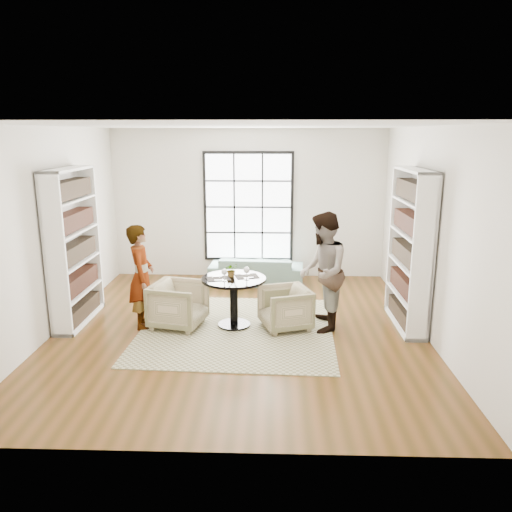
{
  "coord_description": "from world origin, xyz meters",
  "views": [
    {
      "loc": [
        0.49,
        -7.06,
        2.9
      ],
      "look_at": [
        0.24,
        0.4,
        1.06
      ],
      "focal_mm": 35.0,
      "sensor_mm": 36.0,
      "label": 1
    }
  ],
  "objects_px": {
    "wine_glass_right": "(247,270)",
    "wine_glass_left": "(224,272)",
    "armchair_right": "(285,308)",
    "person_left": "(141,277)",
    "pedestal_table": "(234,291)",
    "person_right": "(323,272)",
    "armchair_left": "(179,305)",
    "sofa": "(256,270)",
    "flower_centerpiece": "(232,270)"
  },
  "relations": [
    {
      "from": "armchair_right",
      "to": "person_right",
      "type": "xyz_separation_m",
      "value": [
        0.55,
        0.0,
        0.57
      ]
    },
    {
      "from": "wine_glass_left",
      "to": "wine_glass_right",
      "type": "bearing_deg",
      "value": 15.04
    },
    {
      "from": "sofa",
      "to": "person_right",
      "type": "bearing_deg",
      "value": 117.98
    },
    {
      "from": "armchair_left",
      "to": "person_right",
      "type": "xyz_separation_m",
      "value": [
        2.18,
        -0.02,
        0.54
      ]
    },
    {
      "from": "armchair_left",
      "to": "wine_glass_left",
      "type": "distance_m",
      "value": 0.93
    },
    {
      "from": "person_right",
      "to": "armchair_right",
      "type": "bearing_deg",
      "value": -85.17
    },
    {
      "from": "sofa",
      "to": "armchair_left",
      "type": "relative_size",
      "value": 2.38
    },
    {
      "from": "person_right",
      "to": "wine_glass_right",
      "type": "relative_size",
      "value": 9.14
    },
    {
      "from": "sofa",
      "to": "person_right",
      "type": "height_order",
      "value": "person_right"
    },
    {
      "from": "person_right",
      "to": "flower_centerpiece",
      "type": "height_order",
      "value": "person_right"
    },
    {
      "from": "wine_glass_left",
      "to": "flower_centerpiece",
      "type": "height_order",
      "value": "flower_centerpiece"
    },
    {
      "from": "flower_centerpiece",
      "to": "wine_glass_right",
      "type": "bearing_deg",
      "value": -32.02
    },
    {
      "from": "sofa",
      "to": "armchair_right",
      "type": "height_order",
      "value": "armchair_right"
    },
    {
      "from": "pedestal_table",
      "to": "armchair_left",
      "type": "distance_m",
      "value": 0.87
    },
    {
      "from": "armchair_left",
      "to": "armchair_right",
      "type": "bearing_deg",
      "value": -77.73
    },
    {
      "from": "armchair_left",
      "to": "sofa",
      "type": "bearing_deg",
      "value": -12.53
    },
    {
      "from": "flower_centerpiece",
      "to": "wine_glass_left",
      "type": "bearing_deg",
      "value": -110.64
    },
    {
      "from": "person_left",
      "to": "wine_glass_left",
      "type": "bearing_deg",
      "value": -105.39
    },
    {
      "from": "person_right",
      "to": "person_left",
      "type": "bearing_deg",
      "value": -85.61
    },
    {
      "from": "sofa",
      "to": "person_left",
      "type": "distance_m",
      "value": 2.92
    },
    {
      "from": "pedestal_table",
      "to": "sofa",
      "type": "xyz_separation_m",
      "value": [
        0.27,
        2.3,
        -0.29
      ]
    },
    {
      "from": "armchair_left",
      "to": "pedestal_table",
      "type": "bearing_deg",
      "value": -74.5
    },
    {
      "from": "sofa",
      "to": "wine_glass_left",
      "type": "height_order",
      "value": "wine_glass_left"
    },
    {
      "from": "person_left",
      "to": "wine_glass_left",
      "type": "xyz_separation_m",
      "value": [
        1.27,
        -0.13,
        0.12
      ]
    },
    {
      "from": "wine_glass_right",
      "to": "armchair_left",
      "type": "bearing_deg",
      "value": 177.47
    },
    {
      "from": "pedestal_table",
      "to": "person_left",
      "type": "xyz_separation_m",
      "value": [
        -1.4,
        -0.04,
        0.23
      ]
    },
    {
      "from": "sofa",
      "to": "person_left",
      "type": "bearing_deg",
      "value": 58.23
    },
    {
      "from": "armchair_left",
      "to": "person_right",
      "type": "bearing_deg",
      "value": -77.55
    },
    {
      "from": "pedestal_table",
      "to": "wine_glass_right",
      "type": "height_order",
      "value": "wine_glass_right"
    },
    {
      "from": "pedestal_table",
      "to": "flower_centerpiece",
      "type": "xyz_separation_m",
      "value": [
        -0.04,
        0.06,
        0.32
      ]
    },
    {
      "from": "flower_centerpiece",
      "to": "person_left",
      "type": "bearing_deg",
      "value": -175.72
    },
    {
      "from": "sofa",
      "to": "flower_centerpiece",
      "type": "xyz_separation_m",
      "value": [
        -0.3,
        -2.24,
        0.62
      ]
    },
    {
      "from": "wine_glass_left",
      "to": "sofa",
      "type": "bearing_deg",
      "value": 80.97
    },
    {
      "from": "pedestal_table",
      "to": "wine_glass_left",
      "type": "relative_size",
      "value": 5.15
    },
    {
      "from": "person_left",
      "to": "flower_centerpiece",
      "type": "bearing_deg",
      "value": -95.11
    },
    {
      "from": "wine_glass_right",
      "to": "wine_glass_left",
      "type": "bearing_deg",
      "value": -164.96
    },
    {
      "from": "person_right",
      "to": "wine_glass_left",
      "type": "xyz_separation_m",
      "value": [
        -1.46,
        -0.11,
        0.02
      ]
    },
    {
      "from": "person_left",
      "to": "wine_glass_right",
      "type": "bearing_deg",
      "value": -101.05
    },
    {
      "from": "person_left",
      "to": "wine_glass_right",
      "type": "distance_m",
      "value": 1.6
    },
    {
      "from": "armchair_left",
      "to": "flower_centerpiece",
      "type": "distance_m",
      "value": 0.98
    },
    {
      "from": "sofa",
      "to": "armchair_right",
      "type": "bearing_deg",
      "value": 105.98
    },
    {
      "from": "wine_glass_left",
      "to": "wine_glass_right",
      "type": "height_order",
      "value": "wine_glass_right"
    },
    {
      "from": "armchair_right",
      "to": "wine_glass_right",
      "type": "relative_size",
      "value": 3.61
    },
    {
      "from": "armchair_right",
      "to": "person_left",
      "type": "height_order",
      "value": "person_left"
    },
    {
      "from": "armchair_left",
      "to": "person_right",
      "type": "relative_size",
      "value": 0.43
    },
    {
      "from": "armchair_right",
      "to": "wine_glass_right",
      "type": "xyz_separation_m",
      "value": [
        -0.58,
        -0.03,
        0.6
      ]
    },
    {
      "from": "sofa",
      "to": "person_right",
      "type": "distance_m",
      "value": 2.66
    },
    {
      "from": "wine_glass_right",
      "to": "flower_centerpiece",
      "type": "relative_size",
      "value": 0.91
    },
    {
      "from": "pedestal_table",
      "to": "person_left",
      "type": "relative_size",
      "value": 0.61
    },
    {
      "from": "person_right",
      "to": "flower_centerpiece",
      "type": "xyz_separation_m",
      "value": [
        -1.37,
        0.12,
        -0.01
      ]
    }
  ]
}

